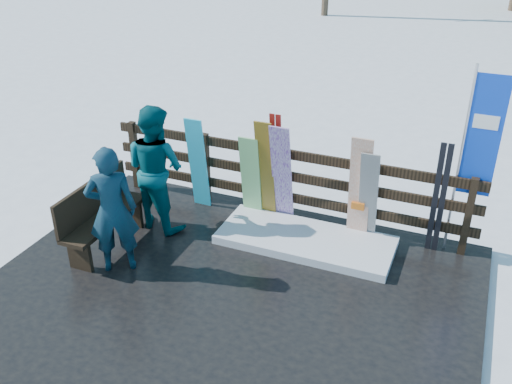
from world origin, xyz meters
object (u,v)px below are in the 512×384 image
at_px(snowboard_2, 266,172).
at_px(bench, 100,213).
at_px(snowboard_1, 251,178).
at_px(person_back, 156,168).
at_px(snowboard_3, 282,176).
at_px(snowboard_4, 368,198).
at_px(rental_flag, 477,143).
at_px(person_front, 112,210).
at_px(snowboard_5, 359,190).
at_px(snowboard_0, 198,164).

bearing_deg(snowboard_2, bench, -141.25).
relative_size(snowboard_1, person_back, 0.73).
bearing_deg(snowboard_3, snowboard_1, 180.00).
relative_size(snowboard_3, snowboard_4, 1.15).
bearing_deg(rental_flag, snowboard_4, -167.71).
xyz_separation_m(person_front, person_back, (-0.07, 1.16, 0.06)).
distance_m(bench, snowboard_5, 3.56).
xyz_separation_m(snowboard_5, person_front, (-2.72, -1.85, 0.07)).
bearing_deg(bench, snowboard_5, 24.66).
bearing_deg(snowboard_4, bench, -156.18).
height_order(snowboard_1, rental_flag, rental_flag).
xyz_separation_m(bench, person_front, (0.50, -0.37, 0.35)).
relative_size(person_front, person_back, 0.93).
bearing_deg(bench, snowboard_0, 63.44).
xyz_separation_m(snowboard_2, person_front, (-1.34, -1.85, 0.05)).
xyz_separation_m(snowboard_0, person_back, (-0.30, -0.69, 0.18)).
relative_size(snowboard_1, snowboard_5, 0.84).
bearing_deg(rental_flag, snowboard_2, -174.39).
height_order(snowboard_5, rental_flag, rental_flag).
xyz_separation_m(bench, snowboard_5, (3.22, 1.48, 0.28)).
xyz_separation_m(snowboard_2, snowboard_3, (0.25, -0.00, -0.01)).
relative_size(snowboard_0, snowboard_5, 0.94).
height_order(snowboard_2, snowboard_4, snowboard_2).
bearing_deg(person_front, snowboard_5, -179.69).
height_order(snowboard_1, snowboard_2, snowboard_2).
bearing_deg(snowboard_3, snowboard_2, 180.00).
height_order(rental_flag, person_back, rental_flag).
bearing_deg(snowboard_4, person_back, -166.68).
distance_m(snowboard_2, person_front, 2.29).
bearing_deg(person_back, rental_flag, -154.79).
bearing_deg(snowboard_5, bench, -155.34).
relative_size(snowboard_4, person_front, 0.83).
relative_size(snowboard_0, person_front, 0.87).
xyz_separation_m(snowboard_5, person_back, (-2.79, -0.69, 0.13)).
bearing_deg(snowboard_0, snowboard_2, 0.00).
xyz_separation_m(snowboard_1, rental_flag, (2.98, 0.27, 0.94)).
bearing_deg(snowboard_3, snowboard_5, 0.00).
distance_m(rental_flag, person_back, 4.32).
xyz_separation_m(snowboard_4, rental_flag, (1.24, 0.27, 0.90)).
height_order(snowboard_1, snowboard_5, snowboard_5).
bearing_deg(snowboard_3, snowboard_0, 180.00).
bearing_deg(person_front, snowboard_4, 179.09).
xyz_separation_m(snowboard_4, snowboard_5, (-0.13, 0.00, 0.09)).
distance_m(snowboard_4, person_back, 3.01).
bearing_deg(snowboard_2, snowboard_5, 0.00).
bearing_deg(person_back, snowboard_2, -141.68).
bearing_deg(snowboard_3, person_back, -157.40).
relative_size(snowboard_2, snowboard_5, 1.03).
height_order(snowboard_3, person_front, person_front).
distance_m(snowboard_5, person_back, 2.87).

